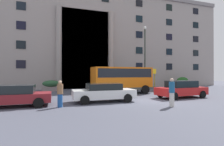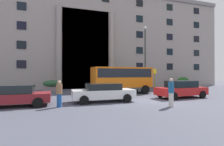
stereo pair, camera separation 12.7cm
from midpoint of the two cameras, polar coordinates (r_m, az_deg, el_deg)
The scene contains 15 objects.
ground_plane at distance 13.86m, azimuth 13.06°, elevation -9.11°, with size 80.00×64.00×0.12m, color #464855.
office_building_facade at distance 30.55m, azimuth -4.37°, elevation 9.95°, with size 41.76×9.64×15.03m.
orange_minibus at distance 18.51m, azimuth 3.34°, elevation -1.61°, with size 6.24×2.73×2.76m.
bus_stop_sign at distance 22.39m, azimuth 13.91°, elevation -1.32°, with size 0.44×0.08×2.71m.
hedge_planter_east at distance 25.65m, azimuth 10.37°, elevation -3.43°, with size 1.68×0.79×1.40m.
hedge_planter_entrance_left at distance 23.36m, azimuth -1.20°, elevation -3.94°, with size 2.10×0.77×1.23m.
hedge_planter_west at distance 22.39m, azimuth -18.88°, elevation -3.99°, with size 2.18×0.87×1.30m.
hedge_planter_entrance_right at distance 29.33m, azimuth 22.28°, elevation -2.84°, with size 2.17×0.85×1.59m.
white_taxi_kerbside at distance 16.31m, azimuth 21.81°, elevation -4.92°, with size 4.59×2.15×1.47m.
parked_estate_mid at distance 12.72m, azimuth -29.29°, elevation -6.40°, with size 4.49×2.04×1.36m.
parked_compact_extra at distance 13.09m, azimuth -2.59°, elevation -6.26°, with size 4.58×2.06×1.35m.
motorcycle_far_end at distance 18.87m, azimuth 18.27°, elevation -5.19°, with size 1.97×0.55×0.89m.
pedestrian_man_red_shirt at distance 11.67m, azimuth 19.01°, elevation -5.96°, with size 0.36×0.36×1.79m.
pedestrian_child_trailing at distance 11.39m, azimuth -16.51°, elevation -6.49°, with size 0.36×0.36×1.65m.
lamppost_plaza_centre at distance 23.30m, azimuth 10.92°, elevation 6.35°, with size 0.40×0.40×8.27m.
Camera 2 is at (-6.99, -11.77, 2.05)m, focal length 28.05 mm.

